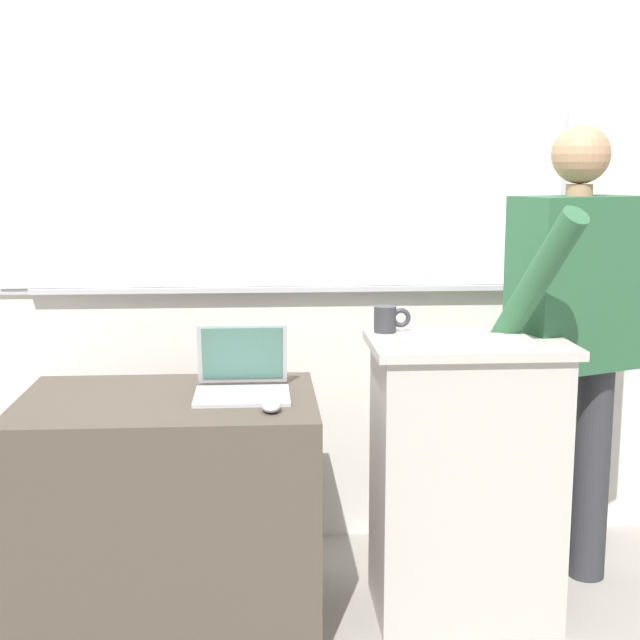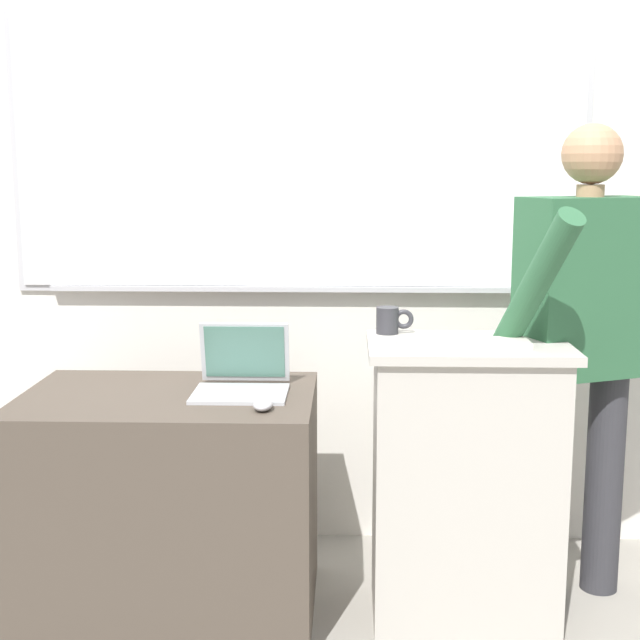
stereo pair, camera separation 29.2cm
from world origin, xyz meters
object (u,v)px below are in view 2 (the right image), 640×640
at_px(computer_mouse_by_laptop, 263,405).
at_px(side_desk, 171,503).
at_px(laptop, 243,372).
at_px(coffee_mug, 389,320).
at_px(lectern_podium, 464,483).
at_px(person_presenter, 584,332).
at_px(wireless_keyboard, 463,343).

bearing_deg(computer_mouse_by_laptop, side_desk, 150.85).
relative_size(laptop, computer_mouse_by_laptop, 3.06).
relative_size(laptop, coffee_mug, 2.44).
xyz_separation_m(lectern_podium, coffee_mug, (-0.24, 0.15, 0.51)).
relative_size(lectern_podium, side_desk, 0.98).
distance_m(person_presenter, computer_mouse_by_laptop, 1.11).
relative_size(side_desk, wireless_keyboard, 2.32).
bearing_deg(wireless_keyboard, person_presenter, 27.70).
distance_m(wireless_keyboard, coffee_mug, 0.30).
xyz_separation_m(side_desk, coffee_mug, (0.73, 0.13, 0.60)).
bearing_deg(person_presenter, laptop, 162.39).
bearing_deg(wireless_keyboard, computer_mouse_by_laptop, -170.16).
height_order(lectern_podium, person_presenter, person_presenter).
height_order(computer_mouse_by_laptop, coffee_mug, coffee_mug).
xyz_separation_m(person_presenter, wireless_keyboard, (-0.43, -0.23, 0.01)).
distance_m(laptop, computer_mouse_by_laptop, 0.27).
xyz_separation_m(person_presenter, coffee_mug, (-0.65, -0.02, 0.04)).
bearing_deg(coffee_mug, lectern_podium, -31.55).
relative_size(person_presenter, coffee_mug, 13.00).
height_order(laptop, coffee_mug, coffee_mug).
relative_size(person_presenter, laptop, 5.32).
bearing_deg(wireless_keyboard, side_desk, 175.27).
bearing_deg(side_desk, computer_mouse_by_laptop, -29.15).
relative_size(side_desk, laptop, 3.13).
xyz_separation_m(person_presenter, laptop, (-1.14, -0.09, -0.12)).
bearing_deg(person_presenter, wireless_keyboard, -174.35).
bearing_deg(wireless_keyboard, lectern_podium, 64.67).
bearing_deg(wireless_keyboard, laptop, 168.90).
bearing_deg(side_desk, laptop, 14.07).
height_order(side_desk, person_presenter, person_presenter).
relative_size(lectern_podium, laptop, 3.06).
bearing_deg(coffee_mug, laptop, -172.26).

